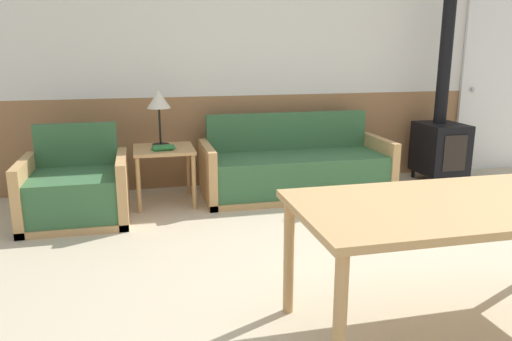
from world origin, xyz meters
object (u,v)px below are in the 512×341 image
side_table (164,156)px  wood_stove (441,131)px  dining_table (460,214)px  couch (296,170)px  table_lamp (159,102)px  armchair (76,192)px

side_table → wood_stove: (3.07, 0.11, 0.12)m
side_table → dining_table: (1.37, -2.64, 0.19)m
dining_table → wood_stove: size_ratio=0.75×
couch → table_lamp: size_ratio=3.54×
table_lamp → wood_stove: 3.11m
side_table → wood_stove: size_ratio=0.25×
side_table → table_lamp: table_lamp is taller
side_table → couch: bearing=-0.8°
couch → wood_stove: bearing=4.2°
armchair → wood_stove: size_ratio=0.38×
side_table → dining_table: bearing=-62.6°
side_table → table_lamp: bearing=102.2°
couch → side_table: couch is taller
couch → side_table: size_ratio=3.37×
armchair → side_table: 0.88m
dining_table → couch: bearing=90.9°
wood_stove → side_table: bearing=-178.0°
armchair → wood_stove: (3.85, 0.44, 0.32)m
side_table → armchair: bearing=-157.2°
armchair → table_lamp: (0.77, 0.43, 0.72)m
armchair → side_table: (0.79, 0.33, 0.21)m
dining_table → wood_stove: bearing=58.3°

